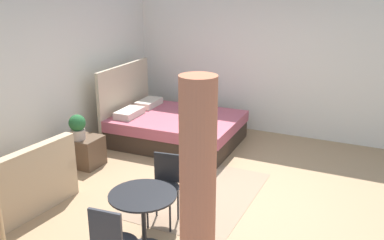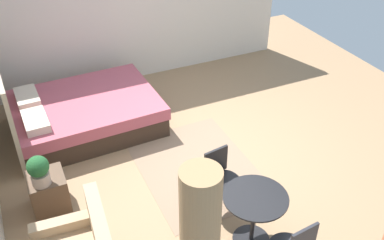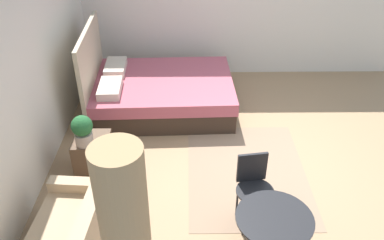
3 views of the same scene
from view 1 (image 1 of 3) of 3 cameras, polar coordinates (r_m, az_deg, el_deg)
name	(u,v)px [view 1 (image 1 of 3)]	position (r m, az deg, el deg)	size (l,w,h in m)	color
ground_plane	(214,193)	(5.97, 3.05, -9.80)	(8.62, 8.68, 0.02)	#9E7A56
wall_back	(49,79)	(7.01, -18.80, 5.22)	(8.62, 0.12, 2.66)	silver
wall_right	(273,64)	(8.08, 10.93, 7.47)	(0.12, 5.68, 2.66)	silver
area_rug	(197,193)	(5.91, 0.73, -9.91)	(2.04, 1.51, 0.01)	#93755B
bed	(173,127)	(7.64, -2.60, -0.89)	(1.74, 2.26, 1.35)	#38281E
couch	(20,188)	(5.87, -22.25, -8.54)	(1.39, 0.87, 0.88)	tan
nightstand	(87,152)	(6.88, -14.12, -4.17)	(0.45, 0.44, 0.48)	brown
potted_plant	(77,126)	(6.68, -15.28, -0.83)	(0.26, 0.26, 0.39)	tan
balcony_table	(143,212)	(4.57, -6.62, -12.23)	(0.72, 0.72, 0.69)	black
cafe_chair_near_couch	(165,181)	(5.06, -3.73, -8.29)	(0.46, 0.46, 0.85)	black
curtain_left	(197,232)	(3.06, 0.74, -14.92)	(0.25, 0.25, 2.24)	#D1704C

